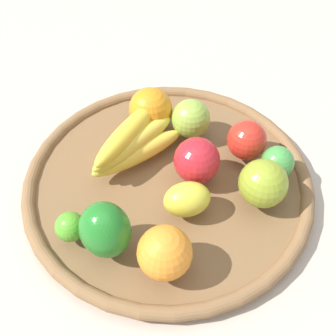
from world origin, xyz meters
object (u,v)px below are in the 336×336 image
apple_0 (197,160)px  bell_pepper (105,230)px  orange_0 (165,253)px  lime_1 (70,227)px  apple_3 (247,140)px  apple_1 (191,119)px  lemon_0 (187,199)px  apple_2 (263,183)px  banana_bunch (133,143)px  orange_1 (151,109)px  lime_0 (277,162)px

apple_0 → bell_pepper: bell_pepper is taller
orange_0 → lime_1: orange_0 is taller
apple_3 → apple_1: bearing=-31.5°
lemon_0 → apple_2: 0.11m
apple_3 → bell_pepper: bearing=37.8°
apple_1 → bell_pepper: bearing=59.5°
apple_2 → banana_bunch: bearing=-26.2°
banana_bunch → apple_0: size_ratio=2.21×
apple_3 → apple_1: size_ratio=0.98×
orange_0 → lime_1: 0.14m
lime_1 → orange_1: bearing=-117.4°
apple_1 → bell_pepper: 0.26m
apple_0 → apple_2: apple_2 is taller
apple_0 → banana_bunch: bearing=-24.3°
lime_0 → apple_2: apple_2 is taller
apple_0 → bell_pepper: 0.18m
apple_3 → orange_0: size_ratio=0.88×
orange_0 → banana_bunch: bearing=-77.7°
apple_3 → lime_1: 0.31m
banana_bunch → apple_3: same height
lime_1 → apple_3: bearing=-151.2°
bell_pepper → banana_bunch: bearing=125.6°
lime_0 → apple_1: bearing=-36.9°
apple_0 → apple_2: 0.11m
banana_bunch → lemon_0: bearing=125.7°
lime_0 → apple_1: (0.13, -0.10, 0.01)m
apple_3 → apple_0: 0.09m
apple_0 → orange_1: bearing=-59.7°
lemon_0 → orange_1: (0.05, -0.18, 0.01)m
lemon_0 → apple_1: apple_1 is taller
banana_bunch → orange_1: orange_1 is taller
apple_1 → lime_1: apple_1 is taller
orange_1 → orange_0: size_ratio=1.02×
apple_1 → apple_0: apple_0 is taller
banana_bunch → apple_2: (-0.19, 0.09, 0.00)m
apple_0 → lime_1: (0.18, 0.10, -0.01)m
lime_0 → apple_0: bearing=0.1°
lime_0 → apple_2: size_ratio=0.71×
apple_3 → apple_2: bearing=95.4°
lime_0 → apple_3: 0.06m
apple_3 → orange_0: (0.14, 0.20, 0.00)m
apple_3 → apple_1: apple_1 is taller
banana_bunch → bell_pepper: bell_pepper is taller
lime_0 → apple_3: (0.04, -0.04, 0.01)m
lemon_0 → apple_0: bearing=-106.1°
lime_1 → apple_0: bearing=-150.5°
banana_bunch → lemon_0: (-0.08, 0.11, -0.01)m
apple_2 → lime_0: bearing=-123.6°
apple_3 → apple_1: (0.09, -0.05, 0.00)m
apple_2 → apple_3: bearing=-84.6°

